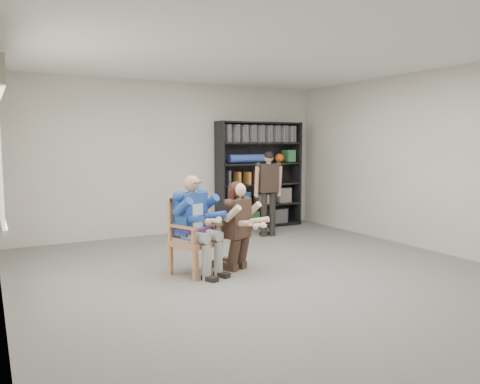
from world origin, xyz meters
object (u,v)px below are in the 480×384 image
armchair (195,236)px  kneeling_woman (239,226)px  seated_man (195,225)px  bookshelf (259,175)px  standing_man (268,194)px

armchair → kneeling_woman: (0.58, -0.12, 0.09)m
seated_man → kneeling_woman: bearing=-33.4°
kneeling_woman → bookshelf: size_ratio=0.56×
seated_man → kneeling_woman: 0.59m
standing_man → bookshelf: bearing=84.3°
armchair → kneeling_woman: bearing=-33.4°
bookshelf → kneeling_woman: bearing=-125.5°
standing_man → seated_man: bearing=-127.0°
armchair → standing_man: standing_man is taller
armchair → seated_man: 0.15m
armchair → seated_man: seated_man is taller
armchair → seated_man: (0.00, 0.00, 0.15)m
seated_man → bookshelf: size_ratio=0.61×
bookshelf → standing_man: size_ratio=1.36×
kneeling_woman → seated_man: bearing=146.6°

